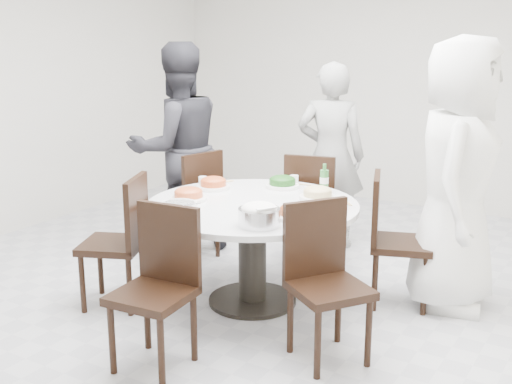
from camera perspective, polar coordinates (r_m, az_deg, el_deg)
The scene contains 23 objects.
floor at distance 4.90m, azimuth 2.17°, elevation -9.02°, with size 6.00×6.00×0.01m, color #B8B8BD.
wall_back at distance 7.29m, azimuth 14.12°, elevation 9.62°, with size 6.00×0.01×2.80m, color silver.
wall_left at distance 6.54m, azimuth -21.53°, elevation 8.58°, with size 0.01×6.00×2.80m, color silver.
dining_table at distance 4.62m, azimuth -0.33°, elevation -5.48°, with size 1.50×1.50×0.75m, color silver.
chair_ne at distance 4.69m, azimuth 12.79°, elevation -4.26°, with size 0.42×0.42×0.95m, color black.
chair_n at distance 5.47m, azimuth 5.14°, elevation -1.31°, with size 0.42×0.42×0.95m, color black.
chair_nw at distance 5.55m, azimuth -5.97°, elevation -1.10°, with size 0.42×0.42×0.95m, color black.
chair_sw at distance 4.67m, azimuth -12.65°, elevation -4.33°, with size 0.42×0.42×0.95m, color black.
chair_s at distance 3.77m, azimuth -9.24°, elevation -8.73°, with size 0.42×0.42×0.95m, color black.
chair_se at distance 3.83m, azimuth 6.57°, elevation -8.26°, with size 0.42×0.42×0.95m, color black.
diner_right at distance 4.65m, azimuth 17.41°, elevation 1.40°, with size 0.93×0.61×1.91m, color white.
diner_middle at distance 5.80m, azimuth 6.66°, elevation 3.21°, with size 0.61×0.40×1.67m, color black.
diner_left at distance 5.67m, azimuth -6.97°, elevation 3.81°, with size 0.89×0.70×1.84m, color black.
dish_greens at distance 4.95m, azimuth 2.35°, elevation 0.78°, with size 0.26×0.26×0.07m, color white.
dish_pale at distance 4.63m, azimuth 5.50°, elevation -0.21°, with size 0.26×0.26×0.07m, color white.
dish_orange at distance 4.92m, azimuth -3.81°, elevation 0.68°, with size 0.25×0.25×0.07m, color white.
dish_redbrown at distance 4.15m, azimuth 3.56°, elevation -1.88°, with size 0.27×0.27×0.07m, color white.
dish_tofu at distance 4.60m, azimuth -6.01°, elevation -0.32°, with size 0.26×0.26×0.07m, color white.
rice_bowl at distance 3.98m, azimuth 0.28°, elevation -2.25°, with size 0.26×0.26×0.11m, color silver.
soup_bowl at distance 4.27m, azimuth -6.86°, elevation -1.47°, with size 0.25×0.25×0.08m, color white.
beverage_bottle at distance 4.80m, azimuth 6.09°, elevation 1.22°, with size 0.06×0.06×0.22m, color #2C6F30.
tea_cups at distance 5.00m, azimuth 2.93°, elevation 0.99°, with size 0.07×0.07×0.08m, color white.
chopsticks at distance 5.03m, azimuth 3.73°, elevation 0.66°, with size 0.24×0.04×0.01m, color tan, non-canonical shape.
Camera 1 is at (2.20, -3.93, 1.94)m, focal length 45.00 mm.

